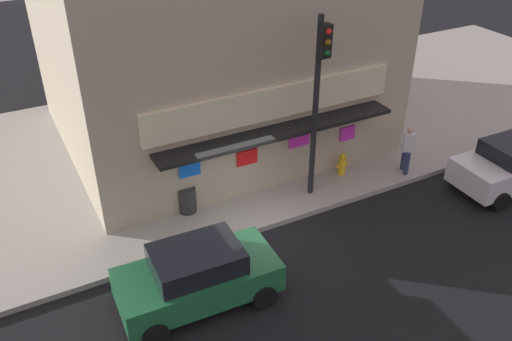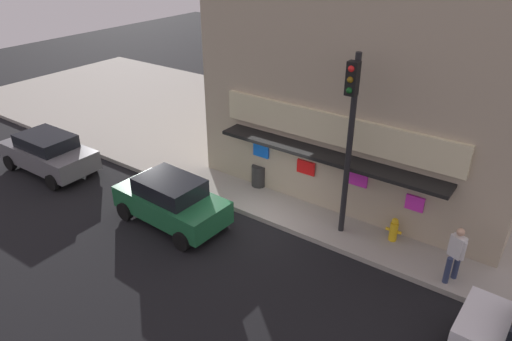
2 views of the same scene
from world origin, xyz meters
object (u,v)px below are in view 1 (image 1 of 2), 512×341
Objects in this scene: traffic_light at (319,88)px; trash_can at (187,200)px; fire_hydrant at (342,164)px; pedestrian at (407,148)px; potted_plant_by_window at (349,137)px; potted_plant_by_doorway at (271,153)px; parked_car_green at (198,275)px.

traffic_light is 5.23m from trash_can.
traffic_light is 3.72m from fire_hydrant.
pedestrian is (2.02, -0.89, 0.55)m from fire_hydrant.
fire_hydrant is at bearing -4.39° from trash_can.
traffic_light is 6.30× the size of potted_plant_by_window.
fire_hydrant is 0.82× the size of potted_plant_by_doorway.
pedestrian is at bearing -70.20° from potted_plant_by_window.
pedestrian is (3.59, -0.33, -2.76)m from traffic_light.
parked_car_green is at bearing -150.44° from potted_plant_by_window.
pedestrian is 1.88× the size of potted_plant_by_window.
fire_hydrant is 0.87× the size of potted_plant_by_window.
traffic_light reaches higher than potted_plant_by_window.
traffic_light is at bearing -78.87° from potted_plant_by_doorway.
potted_plant_by_doorway is at bearing 149.14° from pedestrian.
fire_hydrant is 7.34m from parked_car_green.
potted_plant_by_doorway is at bearing 16.85° from trash_can.
traffic_light is 6.44m from parked_car_green.
fire_hydrant is at bearing -132.82° from potted_plant_by_window.
parked_car_green reaches higher than potted_plant_by_doorway.
potted_plant_by_window is at bearing -3.19° from potted_plant_by_doorway.
pedestrian is 8.94m from parked_car_green.
trash_can is (-5.52, 0.42, 0.03)m from fire_hydrant.
potted_plant_by_doorway is at bearing 44.89° from parked_car_green.
potted_plant_by_doorway is 1.07× the size of potted_plant_by_window.
potted_plant_by_doorway reaches higher than trash_can.
trash_can is 6.81m from potted_plant_by_window.
fire_hydrant is 0.20× the size of parked_car_green.
fire_hydrant is 0.97× the size of trash_can.
pedestrian is 0.43× the size of parked_car_green.
traffic_light reaches higher than trash_can.
parked_car_green is (-6.63, -3.14, 0.28)m from fire_hydrant.
potted_plant_by_doorway is 3.21m from potted_plant_by_window.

